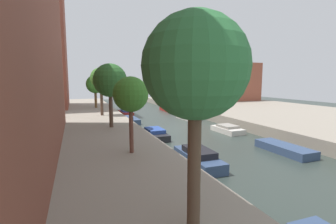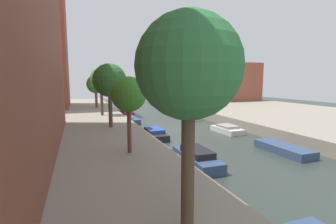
{
  "view_description": "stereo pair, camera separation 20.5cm",
  "coord_description": "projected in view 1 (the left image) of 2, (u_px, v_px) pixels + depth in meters",
  "views": [
    {
      "loc": [
        -10.1,
        -22.39,
        4.9
      ],
      "look_at": [
        -0.35,
        3.46,
        1.33
      ],
      "focal_mm": 26.44,
      "sensor_mm": 36.0,
      "label": 1
    },
    {
      "loc": [
        -9.9,
        -22.46,
        4.9
      ],
      "look_at": [
        -0.35,
        3.46,
        1.33
      ],
      "focal_mm": 26.44,
      "sensor_mm": 36.0,
      "label": 2
    }
  ],
  "objects": [
    {
      "name": "ground_plane",
      "position": [
        183.0,
        129.0,
        24.94
      ],
      "size": [
        84.0,
        84.0,
        0.0
      ],
      "primitive_type": "plane",
      "color": "#2D3833"
    },
    {
      "name": "quay_left",
      "position": [
        11.0,
        136.0,
        19.62
      ],
      "size": [
        20.0,
        64.0,
        1.0
      ],
      "primitive_type": "cube",
      "color": "gray",
      "rests_on": "ground_plane"
    },
    {
      "name": "quay_right",
      "position": [
        296.0,
        116.0,
        30.12
      ],
      "size": [
        20.0,
        64.0,
        1.0
      ],
      "primitive_type": "cube",
      "color": "gray",
      "rests_on": "ground_plane"
    },
    {
      "name": "apartment_tower_far",
      "position": [
        26.0,
        39.0,
        33.99
      ],
      "size": [
        10.0,
        10.86,
        18.98
      ],
      "primitive_type": "cube",
      "color": "brown",
      "rests_on": "quay_left"
    },
    {
      "name": "low_block_right",
      "position": [
        218.0,
        82.0,
        51.55
      ],
      "size": [
        10.0,
        14.65,
        7.09
      ],
      "primitive_type": "cube",
      "color": "brown",
      "rests_on": "quay_right"
    },
    {
      "name": "street_tree_0",
      "position": [
        195.0,
        68.0,
        5.96
      ],
      "size": [
        2.63,
        2.63,
        5.55
      ],
      "color": "brown",
      "rests_on": "quay_left"
    },
    {
      "name": "street_tree_1",
      "position": [
        131.0,
        95.0,
        13.02
      ],
      "size": [
        1.88,
        1.88,
        4.1
      ],
      "color": "brown",
      "rests_on": "quay_left"
    },
    {
      "name": "street_tree_2",
      "position": [
        110.0,
        81.0,
        20.2
      ],
      "size": [
        2.75,
        2.75,
        5.26
      ],
      "color": "brown",
      "rests_on": "quay_left"
    },
    {
      "name": "street_tree_3",
      "position": [
        101.0,
        79.0,
        27.06
      ],
      "size": [
        2.29,
        2.29,
        5.27
      ],
      "color": "#4E3A2D",
      "rests_on": "quay_left"
    },
    {
      "name": "street_tree_4",
      "position": [
        95.0,
        84.0,
        34.8
      ],
      "size": [
        2.55,
        2.55,
        4.6
      ],
      "color": "brown",
      "rests_on": "quay_left"
    },
    {
      "name": "parked_car",
      "position": [
        187.0,
        100.0,
        41.3
      ],
      "size": [
        1.8,
        4.32,
        1.51
      ],
      "color": "black",
      "rests_on": "quay_right"
    },
    {
      "name": "moored_boat_left_1",
      "position": [
        198.0,
        157.0,
        14.45
      ],
      "size": [
        1.45,
        4.34,
        0.96
      ],
      "color": "#33476B",
      "rests_on": "ground_plane"
    },
    {
      "name": "moored_boat_left_2",
      "position": [
        155.0,
        134.0,
        21.01
      ],
      "size": [
        1.53,
        3.75,
        0.83
      ],
      "color": "#232328",
      "rests_on": "ground_plane"
    },
    {
      "name": "moored_boat_left_3",
      "position": [
        131.0,
        120.0,
        28.92
      ],
      "size": [
        1.31,
        4.38,
        0.56
      ],
      "color": "#33476B",
      "rests_on": "ground_plane"
    },
    {
      "name": "moored_boat_left_4",
      "position": [
        126.0,
        113.0,
        34.97
      ],
      "size": [
        1.5,
        4.13,
        0.73
      ],
      "color": "maroon",
      "rests_on": "ground_plane"
    },
    {
      "name": "moored_boat_right_1",
      "position": [
        284.0,
        149.0,
        16.82
      ],
      "size": [
        1.55,
        4.16,
        0.53
      ],
      "color": "#33476B",
      "rests_on": "ground_plane"
    },
    {
      "name": "moored_boat_right_2",
      "position": [
        228.0,
        129.0,
        23.28
      ],
      "size": [
        1.77,
        3.41,
        0.71
      ],
      "color": "beige",
      "rests_on": "ground_plane"
    },
    {
      "name": "moored_boat_right_3",
      "position": [
        189.0,
        117.0,
        31.11
      ],
      "size": [
        1.94,
        3.84,
        0.62
      ],
      "color": "beige",
      "rests_on": "ground_plane"
    },
    {
      "name": "moored_boat_right_4",
      "position": [
        168.0,
        109.0,
        39.42
      ],
      "size": [
        1.31,
        4.38,
        0.86
      ],
      "color": "maroon",
      "rests_on": "ground_plane"
    }
  ]
}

